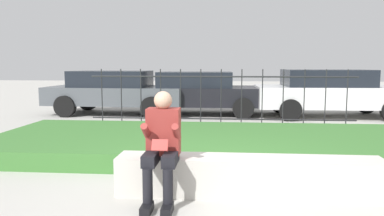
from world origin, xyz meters
name	(u,v)px	position (x,y,z in m)	size (l,w,h in m)	color
ground_plane	(217,194)	(0.00, 0.00, 0.00)	(60.00, 60.00, 0.00)	#B2AFA8
stone_bench	(248,178)	(0.37, 0.00, 0.21)	(3.17, 0.47, 0.47)	beige
person_seated_reader	(162,142)	(-0.63, -0.27, 0.69)	(0.42, 0.73, 1.27)	black
grass_berm	(220,143)	(0.00, 2.26, 0.15)	(8.18, 3.13, 0.29)	#3D7533
iron_fence	(221,99)	(0.00, 4.32, 0.76)	(6.18, 0.03, 1.46)	#232326
car_parked_left	(115,91)	(-3.34, 7.06, 0.73)	(4.33, 2.03, 1.36)	#4C5156
car_parked_right	(330,92)	(3.21, 6.99, 0.75)	(4.46, 2.07, 1.41)	silver
car_parked_center	(199,92)	(-0.70, 7.21, 0.71)	(4.12, 1.96, 1.33)	black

